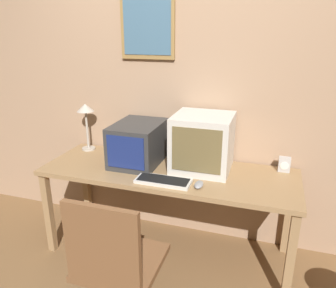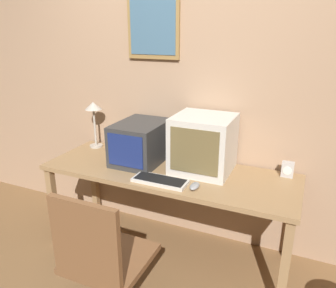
{
  "view_description": "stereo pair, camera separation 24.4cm",
  "coord_description": "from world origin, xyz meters",
  "px_view_note": "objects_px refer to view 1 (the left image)",
  "views": [
    {
      "loc": [
        0.71,
        -1.2,
        1.76
      ],
      "look_at": [
        0.0,
        0.99,
        0.94
      ],
      "focal_mm": 35.0,
      "sensor_mm": 36.0,
      "label": 1
    },
    {
      "loc": [
        0.93,
        -1.12,
        1.76
      ],
      "look_at": [
        0.0,
        0.99,
        0.94
      ],
      "focal_mm": 35.0,
      "sensor_mm": 36.0,
      "label": 2
    }
  ],
  "objects_px": {
    "monitor_left": "(138,143)",
    "desk_clock": "(284,164)",
    "desk_lamp": "(86,114)",
    "monitor_right": "(203,142)",
    "mouse_near_keyboard": "(199,185)",
    "office_chair": "(118,276)",
    "keyboard_main": "(163,181)"
  },
  "relations": [
    {
      "from": "monitor_left",
      "to": "desk_lamp",
      "type": "height_order",
      "value": "desk_lamp"
    },
    {
      "from": "desk_clock",
      "to": "desk_lamp",
      "type": "xyz_separation_m",
      "value": [
        -1.67,
        -0.03,
        0.27
      ]
    },
    {
      "from": "monitor_right",
      "to": "keyboard_main",
      "type": "relative_size",
      "value": 1.1
    },
    {
      "from": "monitor_right",
      "to": "office_chair",
      "type": "height_order",
      "value": "monitor_right"
    },
    {
      "from": "desk_lamp",
      "to": "monitor_left",
      "type": "bearing_deg",
      "value": -14.26
    },
    {
      "from": "desk_lamp",
      "to": "office_chair",
      "type": "bearing_deg",
      "value": -53.2
    },
    {
      "from": "monitor_left",
      "to": "desk_clock",
      "type": "distance_m",
      "value": 1.14
    },
    {
      "from": "mouse_near_keyboard",
      "to": "desk_clock",
      "type": "height_order",
      "value": "desk_clock"
    },
    {
      "from": "desk_lamp",
      "to": "office_chair",
      "type": "height_order",
      "value": "desk_lamp"
    },
    {
      "from": "monitor_left",
      "to": "keyboard_main",
      "type": "height_order",
      "value": "monitor_left"
    },
    {
      "from": "keyboard_main",
      "to": "desk_lamp",
      "type": "relative_size",
      "value": 0.94
    },
    {
      "from": "monitor_left",
      "to": "desk_clock",
      "type": "height_order",
      "value": "monitor_left"
    },
    {
      "from": "keyboard_main",
      "to": "mouse_near_keyboard",
      "type": "relative_size",
      "value": 3.34
    },
    {
      "from": "mouse_near_keyboard",
      "to": "desk_clock",
      "type": "bearing_deg",
      "value": 38.83
    },
    {
      "from": "monitor_left",
      "to": "office_chair",
      "type": "xyz_separation_m",
      "value": [
        0.24,
        -0.9,
        -0.49
      ]
    },
    {
      "from": "monitor_left",
      "to": "keyboard_main",
      "type": "relative_size",
      "value": 1.24
    },
    {
      "from": "monitor_left",
      "to": "monitor_right",
      "type": "bearing_deg",
      "value": 3.89
    },
    {
      "from": "keyboard_main",
      "to": "desk_clock",
      "type": "distance_m",
      "value": 0.93
    },
    {
      "from": "mouse_near_keyboard",
      "to": "monitor_left",
      "type": "bearing_deg",
      "value": 153.48
    },
    {
      "from": "monitor_left",
      "to": "desk_lamp",
      "type": "xyz_separation_m",
      "value": [
        -0.54,
        0.14,
        0.16
      ]
    },
    {
      "from": "keyboard_main",
      "to": "desk_clock",
      "type": "relative_size",
      "value": 3.38
    },
    {
      "from": "monitor_right",
      "to": "office_chair",
      "type": "relative_size",
      "value": 0.46
    },
    {
      "from": "monitor_left",
      "to": "office_chair",
      "type": "relative_size",
      "value": 0.51
    },
    {
      "from": "monitor_right",
      "to": "desk_lamp",
      "type": "bearing_deg",
      "value": 174.43
    },
    {
      "from": "keyboard_main",
      "to": "office_chair",
      "type": "bearing_deg",
      "value": -96.97
    },
    {
      "from": "mouse_near_keyboard",
      "to": "desk_clock",
      "type": "distance_m",
      "value": 0.72
    },
    {
      "from": "keyboard_main",
      "to": "mouse_near_keyboard",
      "type": "height_order",
      "value": "mouse_near_keyboard"
    },
    {
      "from": "office_chair",
      "to": "desk_lamp",
      "type": "bearing_deg",
      "value": 126.8
    },
    {
      "from": "desk_lamp",
      "to": "monitor_right",
      "type": "bearing_deg",
      "value": -5.57
    },
    {
      "from": "desk_clock",
      "to": "monitor_right",
      "type": "bearing_deg",
      "value": -167.71
    },
    {
      "from": "keyboard_main",
      "to": "mouse_near_keyboard",
      "type": "distance_m",
      "value": 0.25
    },
    {
      "from": "desk_lamp",
      "to": "keyboard_main",
      "type": "bearing_deg",
      "value": -26.78
    }
  ]
}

